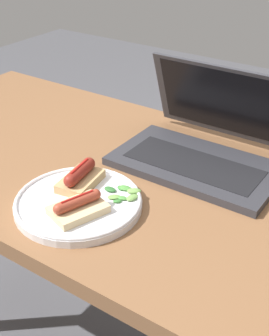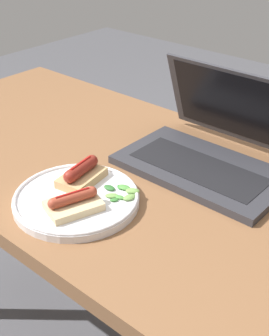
# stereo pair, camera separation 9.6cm
# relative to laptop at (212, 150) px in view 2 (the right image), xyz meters

# --- Properties ---
(desk) EXTENTS (1.47, 0.66, 0.73)m
(desk) POSITION_rel_laptop_xyz_m (-0.12, -0.14, -0.11)
(desk) COLOR brown
(desk) RESTS_ON ground_plane
(laptop) EXTENTS (0.38, 0.28, 0.21)m
(laptop) POSITION_rel_laptop_xyz_m (0.00, 0.00, 0.00)
(laptop) COLOR #2D2D33
(laptop) RESTS_ON desk
(plate) EXTENTS (0.26, 0.26, 0.02)m
(plate) POSITION_rel_laptop_xyz_m (-0.12, -0.31, -0.03)
(plate) COLOR silver
(plate) RESTS_ON desk
(sausage_toast_left) EXTENTS (0.08, 0.11, 0.05)m
(sausage_toast_left) POSITION_rel_laptop_xyz_m (-0.16, -0.26, -0.00)
(sausage_toast_left) COLOR tan
(sausage_toast_left) RESTS_ON plate
(sausage_toast_middle) EXTENTS (0.10, 0.12, 0.04)m
(sausage_toast_middle) POSITION_rel_laptop_xyz_m (-0.10, -0.34, -0.01)
(sausage_toast_middle) COLOR #D6B784
(sausage_toast_middle) RESTS_ON plate
(salad_pile) EXTENTS (0.08, 0.07, 0.01)m
(salad_pile) POSITION_rel_laptop_xyz_m (-0.06, -0.24, -0.02)
(salad_pile) COLOR #387A33
(salad_pile) RESTS_ON plate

